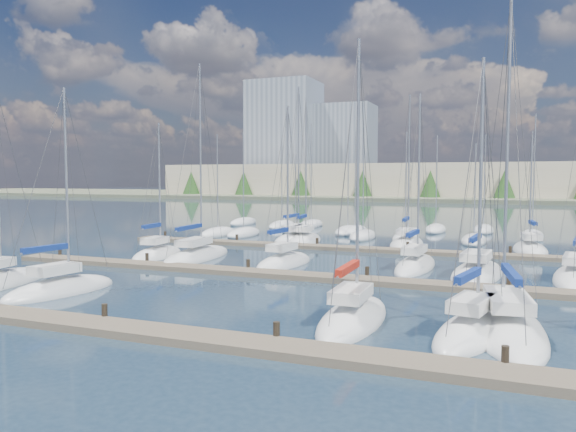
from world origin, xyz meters
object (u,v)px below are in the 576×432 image
at_px(sailboat_f, 505,325).
at_px(sailboat_q, 530,250).
at_px(sailboat_l, 477,273).
at_px(sailboat_i, 197,256).
at_px(sailboat_c, 60,289).
at_px(sailboat_o, 304,240).
at_px(sailboat_p, 407,244).
at_px(sailboat_k, 415,266).
at_px(sailboat_j, 284,263).
at_px(sailboat_h, 157,255).
at_px(sailboat_e, 473,331).
at_px(sailboat_d, 353,318).
at_px(sailboat_n, 296,239).

relative_size(sailboat_f, sailboat_q, 1.32).
distance_m(sailboat_f, sailboat_l, 12.90).
distance_m(sailboat_i, sailboat_c, 13.82).
bearing_deg(sailboat_q, sailboat_o, 173.70).
bearing_deg(sailboat_p, sailboat_k, -81.18).
height_order(sailboat_i, sailboat_o, sailboat_i).
distance_m(sailboat_q, sailboat_c, 36.61).
xyz_separation_m(sailboat_k, sailboat_i, (-16.34, -1.57, -0.00)).
bearing_deg(sailboat_l, sailboat_j, -172.53).
bearing_deg(sailboat_j, sailboat_h, -175.47).
relative_size(sailboat_f, sailboat_o, 1.00).
height_order(sailboat_h, sailboat_i, sailboat_i).
height_order(sailboat_e, sailboat_j, sailboat_j).
bearing_deg(sailboat_j, sailboat_c, -115.06).
xyz_separation_m(sailboat_l, sailboat_p, (-6.88, 13.90, 0.01)).
xyz_separation_m(sailboat_f, sailboat_i, (-22.28, 12.67, 0.01)).
bearing_deg(sailboat_f, sailboat_e, -138.66).
relative_size(sailboat_q, sailboat_o, 0.75).
height_order(sailboat_f, sailboat_k, sailboat_f).
relative_size(sailboat_h, sailboat_q, 1.04).
bearing_deg(sailboat_j, sailboat_p, 71.57).
relative_size(sailboat_p, sailboat_c, 1.22).
distance_m(sailboat_e, sailboat_o, 32.52).
distance_m(sailboat_k, sailboat_o, 17.29).
bearing_deg(sailboat_d, sailboat_j, 121.52).
relative_size(sailboat_l, sailboat_i, 0.85).
relative_size(sailboat_f, sailboat_e, 1.22).
relative_size(sailboat_i, sailboat_c, 1.33).
height_order(sailboat_f, sailboat_o, sailboat_o).
height_order(sailboat_e, sailboat_o, sailboat_o).
bearing_deg(sailboat_o, sailboat_e, -64.62).
bearing_deg(sailboat_l, sailboat_n, 146.49).
height_order(sailboat_f, sailboat_p, sailboat_p).
height_order(sailboat_f, sailboat_j, sailboat_f).
distance_m(sailboat_h, sailboat_p, 22.22).
bearing_deg(sailboat_h, sailboat_c, -82.97).
bearing_deg(sailboat_h, sailboat_q, 21.45).
bearing_deg(sailboat_h, sailboat_l, -4.86).
relative_size(sailboat_k, sailboat_c, 1.08).
relative_size(sailboat_f, sailboat_c, 1.21).
distance_m(sailboat_f, sailboat_n, 33.37).
bearing_deg(sailboat_q, sailboat_i, -157.10).
bearing_deg(sailboat_i, sailboat_h, -176.81).
bearing_deg(sailboat_i, sailboat_e, -38.02).
bearing_deg(sailboat_p, sailboat_f, -75.64).
relative_size(sailboat_h, sailboat_l, 0.84).
xyz_separation_m(sailboat_q, sailboat_k, (-7.54, -12.22, 0.02)).
xyz_separation_m(sailboat_i, sailboat_o, (3.81, 13.50, -0.00)).
bearing_deg(sailboat_c, sailboat_h, 111.31).
relative_size(sailboat_f, sailboat_p, 0.99).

